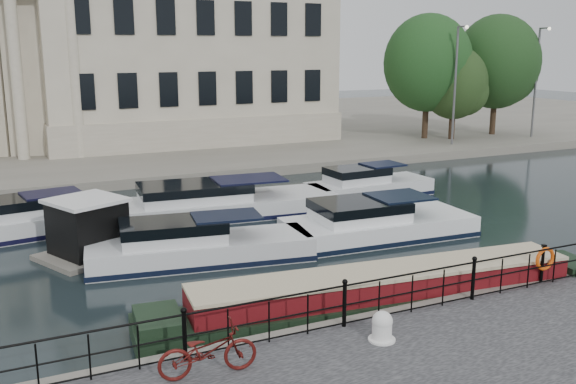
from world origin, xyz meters
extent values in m
plane|color=black|center=(0.00, 0.00, 0.00)|extent=(160.00, 160.00, 0.00)
cube|color=#6B665B|center=(0.00, 39.00, 0.28)|extent=(120.00, 42.00, 0.55)
cylinder|color=black|center=(-4.00, -2.25, 1.10)|extent=(0.10, 0.10, 1.10)
sphere|color=black|center=(-4.00, -2.25, 1.70)|extent=(0.14, 0.14, 0.14)
cylinder|color=black|center=(0.00, -2.25, 1.10)|extent=(0.10, 0.10, 1.10)
sphere|color=black|center=(0.00, -2.25, 1.70)|extent=(0.14, 0.14, 0.14)
cylinder|color=black|center=(4.00, -2.25, 1.10)|extent=(0.10, 0.10, 1.10)
sphere|color=black|center=(4.00, -2.25, 1.70)|extent=(0.14, 0.14, 0.14)
cylinder|color=black|center=(0.00, -2.25, 1.60)|extent=(24.00, 0.05, 0.05)
cylinder|color=black|center=(0.00, -2.25, 1.10)|extent=(24.00, 0.04, 0.04)
cylinder|color=black|center=(0.00, -2.25, 0.63)|extent=(24.00, 0.04, 0.04)
cube|color=#ADA38C|center=(6.00, 33.00, 7.55)|extent=(20.00, 14.00, 14.00)
cube|color=#9E937F|center=(6.00, 33.00, 1.55)|extent=(20.30, 14.30, 2.00)
cube|color=#ADA38C|center=(-3.33, 29.02, 6.05)|extent=(5.73, 4.06, 11.00)
cylinder|color=#ADA38C|center=(-2.28, 26.16, 5.45)|extent=(0.70, 0.70, 9.80)
cylinder|color=#ADA38C|center=(-5.49, 26.87, 5.45)|extent=(0.70, 0.70, 9.80)
cylinder|color=#59595B|center=(22.00, 20.50, 4.55)|extent=(0.16, 0.16, 8.00)
sphere|color=#FFF2CC|center=(22.00, 19.65, 8.50)|extent=(0.24, 0.24, 0.24)
cylinder|color=#59595B|center=(30.00, 21.00, 4.55)|extent=(0.16, 0.16, 8.00)
sphere|color=#FFF2CC|center=(30.00, 20.15, 8.50)|extent=(0.24, 0.24, 0.24)
imported|color=#490F0D|center=(-3.76, -3.10, 1.10)|extent=(2.14, 0.92, 1.10)
cylinder|color=silver|center=(0.40, -3.30, 0.79)|extent=(0.46, 0.46, 0.48)
sphere|color=silver|center=(0.40, -3.30, 1.03)|extent=(0.48, 0.48, 0.48)
cylinder|color=silver|center=(0.40, -3.30, 0.57)|extent=(0.64, 0.64, 0.05)
cylinder|color=black|center=(6.68, -2.10, 1.10)|extent=(0.09, 0.09, 1.11)
cube|color=black|center=(6.68, -2.10, 1.66)|extent=(0.11, 0.11, 0.07)
torus|color=#E04D0B|center=(6.68, -2.18, 1.29)|extent=(0.70, 0.11, 0.70)
cube|color=black|center=(2.22, -0.77, 0.10)|extent=(14.04, 3.30, 0.84)
cube|color=#5A0C11|center=(2.22, -0.77, 0.75)|extent=(11.24, 2.73, 0.65)
cube|color=#BEAE8A|center=(2.22, -0.77, 1.15)|extent=(11.24, 2.79, 0.09)
cube|color=#6B665B|center=(-4.58, 7.60, 0.05)|extent=(3.87, 3.61, 0.26)
cube|color=black|center=(-4.58, 7.60, 1.10)|extent=(2.72, 2.72, 1.85)
cube|color=white|center=(-4.58, 7.60, 2.05)|extent=(2.99, 2.99, 0.12)
cube|color=silver|center=(-1.17, 5.47, 0.20)|extent=(7.89, 3.44, 1.20)
cube|color=black|center=(-1.17, 5.47, 0.12)|extent=(7.97, 3.48, 0.18)
cube|color=silver|center=(-2.08, 5.61, 1.05)|extent=(3.68, 2.39, 0.90)
cube|color=black|center=(-0.27, 5.32, 1.55)|extent=(2.51, 1.94, 0.08)
cube|color=white|center=(5.96, 5.28, 0.20)|extent=(7.51, 3.31, 1.20)
cube|color=black|center=(5.96, 5.28, 0.12)|extent=(7.58, 3.34, 0.18)
cube|color=white|center=(5.08, 5.33, 1.05)|extent=(3.44, 2.56, 0.90)
cube|color=black|center=(6.85, 5.23, 1.55)|extent=(2.32, 2.15, 0.08)
cube|color=silver|center=(-6.22, 11.47, 0.20)|extent=(7.58, 3.37, 1.20)
cube|color=black|center=(-6.22, 11.47, 0.12)|extent=(7.66, 3.40, 0.18)
cube|color=silver|center=(-7.09, 11.35, 1.05)|extent=(3.54, 2.38, 0.90)
cube|color=black|center=(-5.35, 11.60, 1.55)|extent=(2.41, 1.94, 0.08)
cube|color=silver|center=(1.58, 10.97, 0.20)|extent=(10.37, 3.92, 1.20)
cube|color=black|center=(1.58, 10.97, 0.12)|extent=(10.47, 3.96, 0.18)
cube|color=silver|center=(0.37, 11.08, 1.05)|extent=(4.77, 2.87, 0.90)
cube|color=black|center=(2.79, 10.86, 1.55)|extent=(3.22, 2.37, 0.08)
cube|color=silver|center=(9.38, 11.33, 0.20)|extent=(6.35, 2.46, 1.20)
cube|color=black|center=(9.38, 11.33, 0.12)|extent=(6.41, 2.49, 0.18)
cube|color=silver|center=(8.62, 11.30, 1.05)|extent=(2.89, 1.94, 0.90)
cube|color=black|center=(10.13, 11.35, 1.55)|extent=(1.94, 1.63, 0.08)
cylinder|color=black|center=(22.23, 23.91, 2.04)|extent=(0.44, 0.44, 2.97)
ellipsoid|color=#153E13|center=(22.23, 23.91, 6.07)|extent=(6.46, 6.46, 7.14)
sphere|color=#153E13|center=(22.83, 23.51, 5.22)|extent=(4.76, 4.76, 4.76)
cylinder|color=black|center=(23.74, 22.69, 1.66)|extent=(0.44, 0.44, 2.22)
ellipsoid|color=#1B3510|center=(23.74, 22.69, 4.67)|extent=(4.81, 4.81, 5.32)
sphere|color=#1B3510|center=(24.34, 22.29, 4.03)|extent=(3.55, 3.55, 3.55)
cylinder|color=black|center=(28.40, 23.47, 2.04)|extent=(0.44, 0.44, 2.99)
ellipsoid|color=#143510|center=(28.40, 23.47, 6.10)|extent=(6.49, 6.49, 7.18)
sphere|color=#143510|center=(29.00, 23.07, 5.25)|extent=(4.78, 4.78, 4.78)
camera|label=1|loc=(-7.48, -14.82, 7.22)|focal=40.00mm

